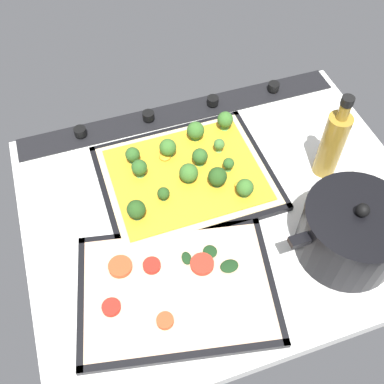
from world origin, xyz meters
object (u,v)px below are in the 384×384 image
at_px(broccoli_pizza, 187,172).
at_px(baking_tray_front, 186,178).
at_px(veggie_pizza_back, 175,287).
at_px(oil_bottle, 332,143).
at_px(baking_tray_back, 177,290).
at_px(cooking_pot, 351,232).

bearing_deg(broccoli_pizza, baking_tray_front, 44.78).
bearing_deg(veggie_pizza_back, oil_bottle, -156.97).
relative_size(baking_tray_front, broccoli_pizza, 1.07).
xyz_separation_m(baking_tray_back, veggie_pizza_back, (0.00, -0.00, 0.01)).
relative_size(veggie_pizza_back, cooking_pot, 1.42).
height_order(broccoli_pizza, baking_tray_back, broccoli_pizza).
bearing_deg(baking_tray_front, oil_bottle, 166.48).
bearing_deg(oil_bottle, baking_tray_front, -13.52).
bearing_deg(baking_tray_front, cooking_pot, 132.21).
bearing_deg(cooking_pot, broccoli_pizza, -48.54).
bearing_deg(cooking_pot, baking_tray_front, -47.79).
distance_m(baking_tray_back, cooking_pot, 0.33).
xyz_separation_m(veggie_pizza_back, cooking_pot, (-0.33, 0.02, 0.05)).
height_order(baking_tray_back, oil_bottle, oil_bottle).
bearing_deg(cooking_pot, veggie_pizza_back, -3.70).
distance_m(baking_tray_front, oil_bottle, 0.31).
height_order(baking_tray_front, broccoli_pizza, broccoli_pizza).
xyz_separation_m(baking_tray_front, broccoli_pizza, (-0.00, -0.00, 0.02)).
distance_m(broccoli_pizza, veggie_pizza_back, 0.26).
bearing_deg(oil_bottle, baking_tray_back, 23.51).
relative_size(baking_tray_front, cooking_pot, 1.39).
relative_size(baking_tray_front, veggie_pizza_back, 0.98).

